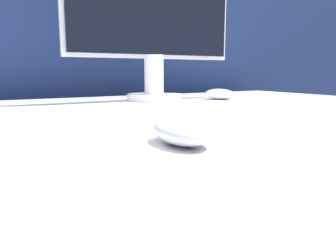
{
  "coord_description": "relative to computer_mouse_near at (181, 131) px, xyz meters",
  "views": [
    {
      "loc": [
        -0.28,
        -0.61,
        0.79
      ],
      "look_at": [
        -0.07,
        -0.24,
        0.72
      ],
      "focal_mm": 35.0,
      "sensor_mm": 36.0,
      "label": 1
    }
  ],
  "objects": [
    {
      "name": "partition_panel",
      "position": [
        0.07,
        0.96,
        -0.03
      ],
      "size": [
        5.0,
        0.03,
        1.38
      ],
      "color": "navy",
      "rests_on": "ground_plane"
    },
    {
      "name": "computer_mouse_near",
      "position": [
        0.0,
        0.0,
        0.0
      ],
      "size": [
        0.07,
        0.11,
        0.03
      ],
      "rotation": [
        0.0,
        0.0,
        -0.08
      ],
      "color": "silver",
      "rests_on": "desk"
    },
    {
      "name": "keyboard",
      "position": [
        -0.1,
        0.23,
        -0.01
      ],
      "size": [
        0.41,
        0.12,
        0.02
      ],
      "rotation": [
        0.0,
        0.0,
        -0.02
      ],
      "color": "white",
      "rests_on": "desk"
    },
    {
      "name": "monitor",
      "position": [
        0.27,
        0.59,
        0.27
      ],
      "size": [
        0.57,
        0.17,
        0.5
      ],
      "color": "white",
      "rests_on": "desk"
    },
    {
      "name": "computer_mouse_far",
      "position": [
        0.47,
        0.51,
        0.0
      ],
      "size": [
        0.1,
        0.11,
        0.04
      ],
      "rotation": [
        0.0,
        0.0,
        0.56
      ],
      "color": "white",
      "rests_on": "desk"
    }
  ]
}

